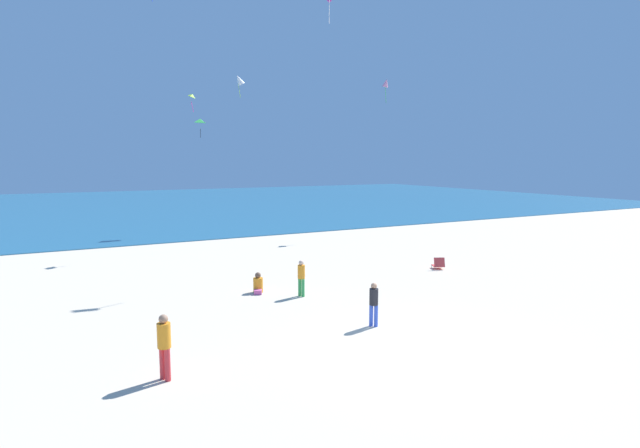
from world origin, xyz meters
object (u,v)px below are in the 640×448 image
Objects in this scene: kite_green at (200,121)px; kite_lime at (193,96)px; person_1 at (301,276)px; person_2 at (258,285)px; kite_pink at (386,83)px; person_0 at (374,301)px; person_3 at (164,342)px; beach_chair_far_left at (438,264)px; kite_white at (239,80)px.

kite_green is 1.28× the size of kite_lime.
person_1 is 1.97m from person_2.
kite_pink is (13.56, 13.55, 10.09)m from person_1.
person_2 is 0.59× the size of kite_green.
person_1 is at bearing 66.77° from person_2.
person_3 is at bearing -35.14° from person_0.
kite_pink reaches higher than kite_lime.
kite_lime is (-0.78, 12.78, 8.29)m from person_1.
kite_green reaches higher than person_1.
person_2 is at bearing 115.57° from beach_chair_far_left.
kite_white is at bearing 54.27° from kite_lime.
kite_white is at bearing 140.24° from kite_pink.
person_2 is 0.46× the size of kite_white.
person_2 is 21.95m from kite_pink.
kite_lime reaches higher than person_1.
beach_chair_far_left is at bearing -70.31° from kite_green.
kite_lime is at bearing -159.16° from person_2.
person_1 is 21.43m from kite_green.
kite_pink is (13.13, 18.02, 10.10)m from person_0.
beach_chair_far_left is 0.45× the size of kite_white.
kite_lime is at bearing 65.85° from person_1.
kite_pink is at bearing -39.76° from kite_white.
person_3 reaches higher than beach_chair_far_left.
person_0 is 24.48m from kite_pink.
kite_lime reaches higher than person_0.
person_1 is at bearing -128.05° from person_0.
kite_white is at bearing 48.97° from person_1.
person_0 reaches higher than person_2.
beach_chair_far_left is 0.75× the size of kite_lime.
kite_green is 0.80× the size of kite_pink.
kite_white reaches higher than person_2.
kite_lime reaches higher than beach_chair_far_left.
person_0 is at bearing -92.82° from kite_green.
kite_lime is (-9.09, 11.37, 8.89)m from beach_chair_far_left.
kite_white reaches higher than beach_chair_far_left.
kite_pink reaches higher than person_3.
kite_lime is (-2.42, -7.27, 0.89)m from kite_green.
kite_white is at bearing -174.40° from person_2.
kite_white is at bearing -143.66° from person_0.
person_1 is at bearing -167.36° from person_3.
kite_lime is (5.68, 18.27, 8.17)m from person_3.
person_0 is 6.13m from person_2.
person_0 is at bearing -86.00° from kite_lime.
kite_pink is 0.97× the size of kite_white.
person_3 is at bearing -136.44° from kite_pink.
kite_pink is (14.86, 12.17, 10.63)m from person_2.
person_1 is 1.75× the size of person_2.
person_1 is 8.47m from person_3.
kite_pink is 1.60× the size of kite_lime.
kite_pink is at bearing 17.34° from person_1.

